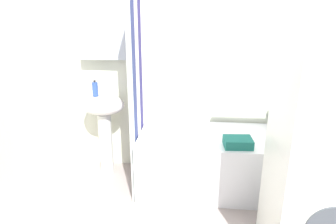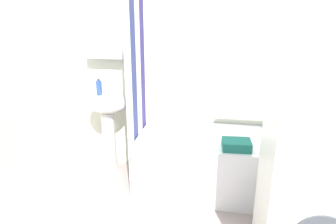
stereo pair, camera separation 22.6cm
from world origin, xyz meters
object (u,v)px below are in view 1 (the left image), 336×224
Objects in this scene: towel_folded at (238,142)px; washer_dryer_stack at (324,149)px; conditioner_bottle at (274,116)px; sink at (104,117)px; body_wash_bottle at (280,118)px; soap_dispenser at (95,89)px; bathtub at (222,161)px; lotion_bottle at (293,120)px.

washer_dryer_stack is (0.45, -0.64, 0.27)m from towel_folded.
conditioner_bottle is at bearing 52.05° from towel_folded.
body_wash_bottle is at bearing 3.78° from sink.
soap_dispenser is 0.69× the size of towel_folded.
bathtub is at bearing 122.12° from washer_dryer_stack.
towel_folded is at bearing -127.95° from conditioner_bottle.
body_wash_bottle is at bearing 88.51° from washer_dryer_stack.
body_wash_bottle is (0.58, 0.30, 0.37)m from bathtub.
body_wash_bottle is 0.89× the size of conditioner_bottle.
washer_dryer_stack is (-0.16, -1.18, 0.24)m from lotion_bottle.
towel_folded reaches higher than bathtub.
sink is at bearing 17.55° from soap_dispenser.
soap_dispenser is 1.90m from body_wash_bottle.
sink is 3.83× the size of conditioner_bottle.
towel_folded is (1.33, -0.42, -0.04)m from sink.
bathtub is 1.19m from washer_dryer_stack.
sink is at bearing -176.22° from body_wash_bottle.
towel_folded is (-0.61, -0.54, -0.03)m from lotion_bottle.
lotion_bottle is (1.94, 0.12, -0.01)m from sink.
conditioner_bottle is at bearing 3.84° from sink.
sink reaches higher than bathtub.
bathtub is (1.23, -0.18, -0.36)m from sink.
sink reaches higher than conditioner_bottle.
soap_dispenser is at bearing -162.45° from sink.
sink is 0.31m from soap_dispenser.
bathtub is at bearing -157.13° from lotion_bottle.
sink is 1.75m from conditioner_bottle.
sink is 2.09m from washer_dryer_stack.
lotion_bottle is 0.20m from conditioner_bottle.
soap_dispenser is (-0.06, -0.02, 0.31)m from sink.
bathtub is (1.29, -0.16, -0.66)m from soap_dispenser.
lotion_bottle is at bearing 1.27° from conditioner_bottle.
soap_dispenser is 1.46m from bathtub.
bathtub is at bearing -8.28° from sink.
conditioner_bottle is at bearing -177.94° from body_wash_bottle.
sink reaches higher than body_wash_bottle.
washer_dryer_stack is (0.03, -1.18, 0.20)m from conditioner_bottle.
lotion_bottle is at bearing 0.87° from body_wash_bottle.
washer_dryer_stack is (1.85, -1.04, -0.08)m from soap_dispenser.
lotion_bottle is at bearing 22.87° from bathtub.
sink reaches higher than lotion_bottle.
washer_dryer_stack is at bearing -91.49° from body_wash_bottle.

